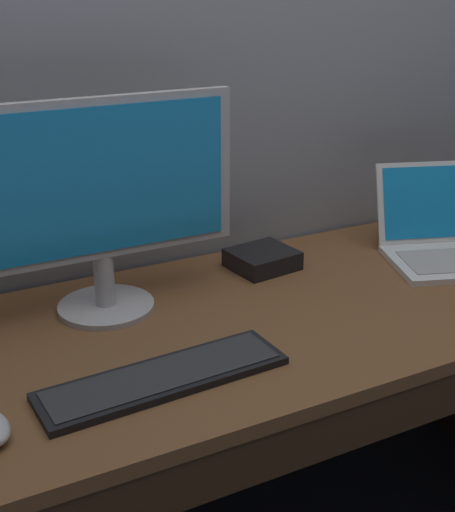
# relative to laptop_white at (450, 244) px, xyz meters

# --- Properties ---
(desk) EXTENTS (1.69, 0.68, 0.75)m
(desk) POSITION_rel_laptop_white_xyz_m (-0.50, -0.06, -0.23)
(desk) COLOR brown
(desk) RESTS_ON ground
(laptop_white) EXTENTS (0.39, 0.39, 0.21)m
(laptop_white) POSITION_rel_laptop_white_xyz_m (0.00, 0.00, 0.00)
(laptop_white) COLOR white
(laptop_white) RESTS_ON desk
(external_monitor) EXTENTS (0.57, 0.20, 0.44)m
(external_monitor) POSITION_rel_laptop_white_xyz_m (-0.85, 0.11, 0.21)
(external_monitor) COLOR #B7B7BC
(external_monitor) RESTS_ON desk
(wired_keyboard) EXTENTS (0.45, 0.15, 0.02)m
(wired_keyboard) POSITION_rel_laptop_white_xyz_m (-0.85, -0.20, -0.03)
(wired_keyboard) COLOR black
(wired_keyboard) RESTS_ON desk
(external_drive_box) EXTENTS (0.16, 0.15, 0.04)m
(external_drive_box) POSITION_rel_laptop_white_xyz_m (-0.44, 0.16, -0.02)
(external_drive_box) COLOR black
(external_drive_box) RESTS_ON desk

